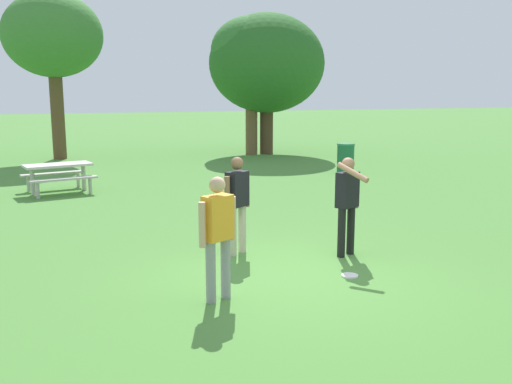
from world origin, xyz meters
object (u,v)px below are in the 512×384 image
frisbee (350,276)px  tree_tall_left (53,37)px  person_thrower (348,199)px  person_bystander (237,199)px  picnic_table_near (58,172)px  tree_broad_center (251,53)px  trash_can_further_along (346,158)px  tree_far_right (267,64)px  person_catcher (218,230)px

frisbee → tree_tall_left: (-3.84, 16.49, 4.67)m
tree_tall_left → frisbee: bearing=-76.9°
person_thrower → person_bystander: 1.82m
person_thrower → tree_tall_left: size_ratio=0.26×
frisbee → picnic_table_near: bearing=114.4°
person_thrower → tree_broad_center: bearing=77.0°
picnic_table_near → trash_can_further_along: bearing=4.8°
person_bystander → picnic_table_near: bearing=111.3°
person_bystander → picnic_table_near: (-2.75, 7.05, -0.38)m
frisbee → tree_broad_center: size_ratio=0.04×
tree_far_right → person_catcher: bearing=-112.7°
person_bystander → frisbee: bearing=-54.1°
tree_tall_left → tree_far_right: 8.44m
person_catcher → picnic_table_near: (-1.88, 8.98, -0.38)m
person_bystander → tree_tall_left: size_ratio=0.26×
tree_tall_left → trash_can_further_along: bearing=-38.3°
trash_can_further_along → tree_broad_center: bearing=101.6°
trash_can_further_along → person_catcher: bearing=-126.2°
person_catcher → trash_can_further_along: bearing=53.8°
tree_far_right → tree_tall_left: bearing=173.1°
tree_far_right → person_bystander: bearing=-112.4°
person_thrower → tree_far_right: bearing=74.5°
person_catcher → picnic_table_near: size_ratio=0.83×
frisbee → picnic_table_near: picnic_table_near is taller
person_bystander → trash_can_further_along: (6.24, 7.81, -0.46)m
person_thrower → picnic_table_near: size_ratio=0.83×
trash_can_further_along → tree_tall_left: size_ratio=0.15×
person_catcher → tree_tall_left: tree_tall_left is taller
frisbee → tree_broad_center: bearing=76.2°
person_bystander → tree_far_right: 15.21m
trash_can_further_along → tree_broad_center: tree_broad_center is taller
trash_can_further_along → frisbee: bearing=-118.0°
person_catcher → person_thrower: bearing=25.9°
person_catcher → person_bystander: (0.88, 1.93, 0.00)m
person_bystander → picnic_table_near: 7.58m
person_thrower → trash_can_further_along: 9.66m
person_catcher → tree_tall_left: size_ratio=0.26×
tree_broad_center → picnic_table_near: bearing=-139.1°
trash_can_further_along → tree_far_right: bearing=95.2°
picnic_table_near → tree_broad_center: (7.77, 6.73, 3.62)m
person_thrower → person_catcher: same height
person_thrower → tree_tall_left: 16.52m
person_catcher → tree_tall_left: 17.26m
tree_broad_center → person_thrower: bearing=-103.0°
person_thrower → trash_can_further_along: (4.56, 8.50, -0.48)m
person_thrower → picnic_table_near: 8.93m
trash_can_further_along → tree_far_right: 6.86m
tree_broad_center → trash_can_further_along: bearing=-78.4°
picnic_table_near → tree_broad_center: tree_broad_center is taller
tree_broad_center → frisbee: bearing=-103.8°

